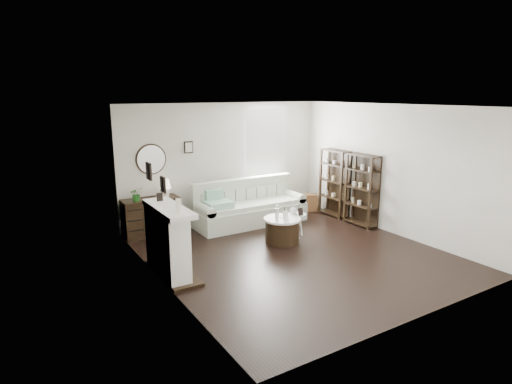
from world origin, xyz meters
TOP-DOWN VIEW (x-y plane):
  - room at (0.73, 2.70)m, footprint 5.50×5.50m
  - fireplace at (-2.32, 0.30)m, footprint 0.50×1.40m
  - shelf_unit_far at (2.33, 1.55)m, footprint 0.30×0.80m
  - shelf_unit_near at (2.33, 0.65)m, footprint 0.30×0.80m
  - sofa at (0.25, 2.08)m, footprint 2.57×0.89m
  - quilt at (-0.59, 1.95)m, footprint 0.55×0.45m
  - suitcase at (1.97, 2.23)m, footprint 0.67×0.45m
  - dresser at (-1.90, 2.47)m, footprint 1.16×0.50m
  - table_lamp at (-1.56, 2.47)m, footprint 0.29×0.29m
  - potted_plant at (-2.19, 2.42)m, footprint 0.27×0.23m
  - drum_table at (0.15, 0.60)m, footprint 0.73×0.73m
  - pedestal_table at (0.60, 0.73)m, footprint 0.41×0.41m
  - eiffel_drum at (0.23, 0.65)m, footprint 0.13×0.13m
  - bottle_drum at (-0.04, 0.52)m, footprint 0.07×0.07m
  - card_frame_drum at (0.10, 0.42)m, footprint 0.15×0.10m
  - eiffel_ped at (0.67, 0.76)m, footprint 0.13×0.13m
  - flask_ped at (0.52, 0.75)m, footprint 0.15×0.15m
  - card_frame_ped at (0.61, 0.62)m, footprint 0.11×0.05m

SIDE VIEW (x-z plane):
  - suitcase at x=1.97m, z-range 0.00..0.43m
  - drum_table at x=0.15m, z-range 0.00..0.51m
  - sofa at x=0.25m, z-range -0.17..0.83m
  - dresser at x=-1.90m, z-range 0.00..0.77m
  - pedestal_table at x=0.60m, z-range 0.20..0.69m
  - fireplace at x=-2.32m, z-range -0.38..1.46m
  - card_frame_ped at x=0.61m, z-range 0.49..0.64m
  - eiffel_ped at x=0.67m, z-range 0.49..0.66m
  - quilt at x=-0.59m, z-range 0.51..0.65m
  - eiffel_drum at x=0.23m, z-range 0.51..0.70m
  - card_frame_drum at x=0.10m, z-range 0.51..0.70m
  - flask_ped at x=0.52m, z-range 0.49..0.77m
  - bottle_drum at x=-0.04m, z-range 0.51..0.81m
  - shelf_unit_far at x=2.33m, z-range 0.00..1.60m
  - shelf_unit_near at x=2.33m, z-range 0.00..1.60m
  - potted_plant at x=-2.19m, z-range 0.77..1.06m
  - table_lamp at x=-1.56m, z-range 0.77..1.15m
  - room at x=0.73m, z-range -1.15..4.35m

